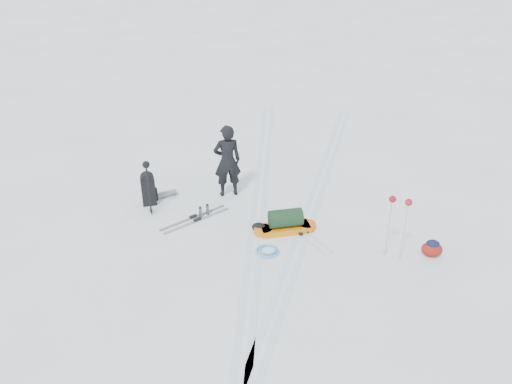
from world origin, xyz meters
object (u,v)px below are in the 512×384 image
pulk_sled (285,223)px  ski_poles_black (147,171)px  expedition_rucksack (151,189)px  skier (227,161)px

pulk_sled → ski_poles_black: bearing=154.8°
pulk_sled → ski_poles_black: size_ratio=1.06×
expedition_rucksack → ski_poles_black: bearing=-95.7°
skier → pulk_sled: 2.46m
pulk_sled → ski_poles_black: (-3.40, 0.36, 0.98)m
skier → expedition_rucksack: 2.11m
skier → pulk_sled: size_ratio=1.27×
skier → ski_poles_black: bearing=16.2°
pulk_sled → expedition_rucksack: (-3.56, 0.91, 0.20)m
expedition_rucksack → ski_poles_black: (0.16, -0.55, 0.78)m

